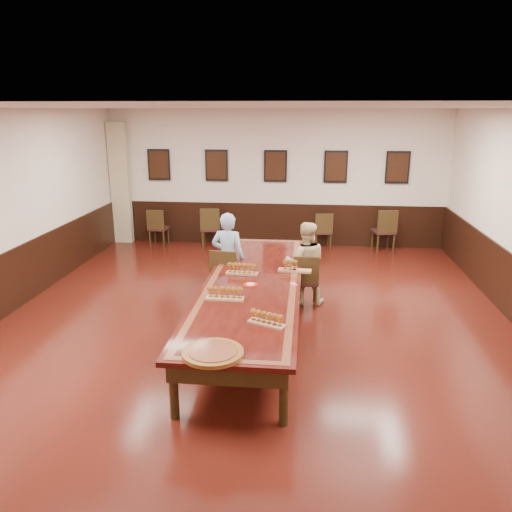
# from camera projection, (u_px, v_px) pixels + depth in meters

# --- Properties ---
(floor) EXTENTS (8.00, 10.00, 0.02)m
(floor) POSITION_uv_depth(u_px,v_px,m) (253.00, 330.00, 7.50)
(floor) COLOR black
(floor) RESTS_ON ground
(ceiling) EXTENTS (8.00, 10.00, 0.02)m
(ceiling) POSITION_uv_depth(u_px,v_px,m) (252.00, 106.00, 6.59)
(ceiling) COLOR white
(ceiling) RESTS_ON floor
(wall_back) EXTENTS (8.00, 0.02, 3.20)m
(wall_back) POSITION_uv_depth(u_px,v_px,m) (275.00, 178.00, 11.82)
(wall_back) COLOR beige
(wall_back) RESTS_ON floor
(wall_front) EXTENTS (8.00, 0.02, 3.20)m
(wall_front) POSITION_uv_depth(u_px,v_px,m) (132.00, 470.00, 2.26)
(wall_front) COLOR beige
(wall_front) RESTS_ON floor
(chair_man) EXTENTS (0.51, 0.54, 0.97)m
(chair_man) POSITION_uv_depth(u_px,v_px,m) (227.00, 275.00, 8.40)
(chair_man) COLOR black
(chair_man) RESTS_ON floor
(chair_woman) EXTENTS (0.45, 0.48, 0.90)m
(chair_woman) POSITION_uv_depth(u_px,v_px,m) (305.00, 279.00, 8.31)
(chair_woman) COLOR black
(chair_woman) RESTS_ON floor
(spare_chair_a) EXTENTS (0.45, 0.48, 0.90)m
(spare_chair_a) POSITION_uv_depth(u_px,v_px,m) (159.00, 227.00, 12.03)
(spare_chair_a) COLOR black
(spare_chair_a) RESTS_ON floor
(spare_chair_b) EXTENTS (0.50, 0.54, 0.97)m
(spare_chair_b) POSITION_uv_depth(u_px,v_px,m) (211.00, 227.00, 11.86)
(spare_chair_b) COLOR black
(spare_chair_b) RESTS_ON floor
(spare_chair_c) EXTENTS (0.47, 0.50, 0.88)m
(spare_chair_c) POSITION_uv_depth(u_px,v_px,m) (322.00, 230.00, 11.73)
(spare_chair_c) COLOR black
(spare_chair_c) RESTS_ON floor
(spare_chair_d) EXTENTS (0.56, 0.59, 0.99)m
(spare_chair_d) POSITION_uv_depth(u_px,v_px,m) (384.00, 230.00, 11.53)
(spare_chair_d) COLOR black
(spare_chair_d) RESTS_ON floor
(person_man) EXTENTS (0.60, 0.44, 1.54)m
(person_man) POSITION_uv_depth(u_px,v_px,m) (228.00, 257.00, 8.42)
(person_man) COLOR #4A7CBA
(person_man) RESTS_ON floor
(person_woman) EXTENTS (0.73, 0.58, 1.41)m
(person_woman) POSITION_uv_depth(u_px,v_px,m) (305.00, 263.00, 8.33)
(person_woman) COLOR #D7C286
(person_woman) RESTS_ON floor
(pink_phone) EXTENTS (0.12, 0.15, 0.01)m
(pink_phone) POSITION_uv_depth(u_px,v_px,m) (293.00, 284.00, 7.18)
(pink_phone) COLOR #FF54A1
(pink_phone) RESTS_ON conference_table
(curtain) EXTENTS (0.45, 0.18, 2.90)m
(curtain) POSITION_uv_depth(u_px,v_px,m) (120.00, 184.00, 12.05)
(curtain) COLOR tan
(curtain) RESTS_ON floor
(wainscoting) EXTENTS (8.00, 10.00, 1.00)m
(wainscoting) POSITION_uv_depth(u_px,v_px,m) (253.00, 298.00, 7.35)
(wainscoting) COLOR black
(wainscoting) RESTS_ON floor
(conference_table) EXTENTS (1.40, 5.00, 0.76)m
(conference_table) POSITION_uv_depth(u_px,v_px,m) (253.00, 291.00, 7.32)
(conference_table) COLOR black
(conference_table) RESTS_ON floor
(posters) EXTENTS (6.14, 0.04, 0.74)m
(posters) POSITION_uv_depth(u_px,v_px,m) (275.00, 166.00, 11.67)
(posters) COLOR black
(posters) RESTS_ON wall_back
(flight_a) EXTENTS (0.50, 0.20, 0.18)m
(flight_a) POSITION_uv_depth(u_px,v_px,m) (242.00, 269.00, 7.60)
(flight_a) COLOR #9E6742
(flight_a) RESTS_ON conference_table
(flight_b) EXTENTS (0.52, 0.19, 0.19)m
(flight_b) POSITION_uv_depth(u_px,v_px,m) (293.00, 266.00, 7.73)
(flight_b) COLOR #9E6742
(flight_b) RESTS_ON conference_table
(flight_c) EXTENTS (0.51, 0.17, 0.19)m
(flight_c) POSITION_uv_depth(u_px,v_px,m) (225.00, 293.00, 6.59)
(flight_c) COLOR #9E6742
(flight_c) RESTS_ON conference_table
(flight_d) EXTENTS (0.47, 0.32, 0.17)m
(flight_d) POSITION_uv_depth(u_px,v_px,m) (267.00, 319.00, 5.81)
(flight_d) COLOR #9E6742
(flight_d) RESTS_ON conference_table
(red_plate_grp) EXTENTS (0.21, 0.21, 0.03)m
(red_plate_grp) POSITION_uv_depth(u_px,v_px,m) (250.00, 285.00, 7.13)
(red_plate_grp) COLOR #B81F0C
(red_plate_grp) RESTS_ON conference_table
(carved_platter) EXTENTS (0.65, 0.65, 0.05)m
(carved_platter) POSITION_uv_depth(u_px,v_px,m) (213.00, 353.00, 5.12)
(carved_platter) COLOR #603313
(carved_platter) RESTS_ON conference_table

